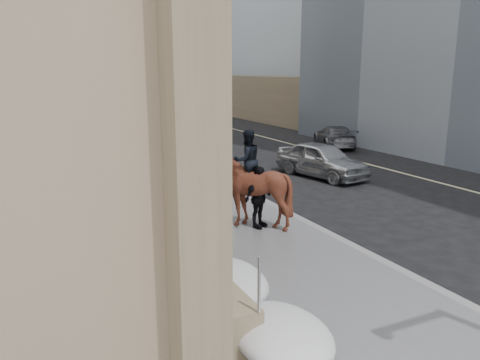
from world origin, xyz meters
The scene contains 14 objects.
ground centered at (0.00, 0.00, 0.00)m, with size 140.00×140.00×0.00m, color black.
sidewalk centered at (0.00, 10.00, 0.06)m, with size 5.00×80.00×0.12m, color #5B5B5E.
curb centered at (2.62, 10.00, 0.06)m, with size 0.24×80.00×0.12m, color slate.
lane_line centered at (10.50, 10.00, 0.01)m, with size 0.15×70.00×0.01m, color #BFB78C.
far_podium centered at (15.50, 10.00, 2.00)m, with size 2.00×80.00×4.00m, color #726349.
streetlight_mid centered at (2.74, 14.00, 4.58)m, with size 1.71×0.24×8.00m.
streetlight_far centered at (2.74, 34.00, 4.58)m, with size 1.71×0.24×8.00m.
traffic_signal centered at (2.07, 22.00, 4.00)m, with size 4.10×0.22×6.00m.
snow_bank centered at (-1.42, 8.11, 0.47)m, with size 1.70×18.10×0.76m.
mounted_horse_left centered at (-0.41, 4.39, 1.18)m, with size 1.12×2.39×2.66m.
mounted_horse_right centered at (0.91, 3.76, 1.30)m, with size 1.85×2.06×2.75m.
pedestrian centered at (1.08, 3.52, 1.00)m, with size 1.03×0.43×1.76m, color black.
car_silver centered at (6.80, 8.60, 0.75)m, with size 1.76×4.39×1.49m, color #AAADB2.
car_grey centered at (12.25, 15.01, 0.64)m, with size 1.80×4.42×1.28m, color #5A5B61.
Camera 1 is at (-4.80, -7.64, 4.43)m, focal length 35.00 mm.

